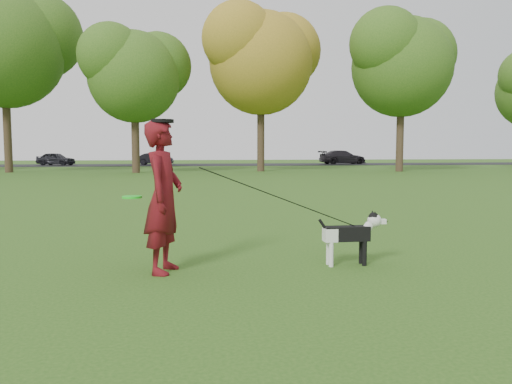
{
  "coord_description": "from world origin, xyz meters",
  "views": [
    {
      "loc": [
        -0.75,
        -6.27,
        1.51
      ],
      "look_at": [
        0.11,
        0.05,
        0.95
      ],
      "focal_mm": 35.0,
      "sensor_mm": 36.0,
      "label": 1
    }
  ],
  "objects": [
    {
      "name": "ground",
      "position": [
        0.0,
        0.0,
        0.0
      ],
      "size": [
        120.0,
        120.0,
        0.0
      ],
      "primitive_type": "plane",
      "color": "#285116",
      "rests_on": "ground"
    },
    {
      "name": "road",
      "position": [
        0.0,
        40.0,
        0.01
      ],
      "size": [
        120.0,
        7.0,
        0.02
      ],
      "primitive_type": "cube",
      "color": "black",
      "rests_on": "ground"
    },
    {
      "name": "man",
      "position": [
        -1.05,
        -0.18,
        0.92
      ],
      "size": [
        0.6,
        0.77,
        1.85
      ],
      "primitive_type": "imported",
      "rotation": [
        0.0,
        0.0,
        1.31
      ],
      "color": "#5F0D18",
      "rests_on": "ground"
    },
    {
      "name": "dog",
      "position": [
        1.34,
        -0.12,
        0.43
      ],
      "size": [
        0.93,
        0.19,
        0.7
      ],
      "color": "black",
      "rests_on": "ground"
    },
    {
      "name": "car_left",
      "position": [
        -12.43,
        40.0,
        0.59
      ],
      "size": [
        3.61,
        2.38,
        1.14
      ],
      "primitive_type": "imported",
      "rotation": [
        0.0,
        0.0,
        1.24
      ],
      "color": "black",
      "rests_on": "road"
    },
    {
      "name": "car_mid",
      "position": [
        -3.78,
        40.0,
        0.56
      ],
      "size": [
        3.39,
        1.48,
        1.08
      ],
      "primitive_type": "imported",
      "rotation": [
        0.0,
        0.0,
        1.47
      ],
      "color": "black",
      "rests_on": "road"
    },
    {
      "name": "car_right",
      "position": [
        13.88,
        40.0,
        0.67
      ],
      "size": [
        4.71,
        2.4,
        1.31
      ],
      "primitive_type": "imported",
      "rotation": [
        0.0,
        0.0,
        1.7
      ],
      "color": "black",
      "rests_on": "road"
    },
    {
      "name": "man_held_items",
      "position": [
        0.39,
        -0.18,
        0.89
      ],
      "size": [
        2.99,
        0.38,
        1.38
      ],
      "color": "#1CE522",
      "rests_on": "ground"
    },
    {
      "name": "tree_row",
      "position": [
        -1.43,
        26.07,
        7.41
      ],
      "size": [
        51.74,
        8.86,
        12.01
      ],
      "color": "#38281C",
      "rests_on": "ground"
    }
  ]
}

